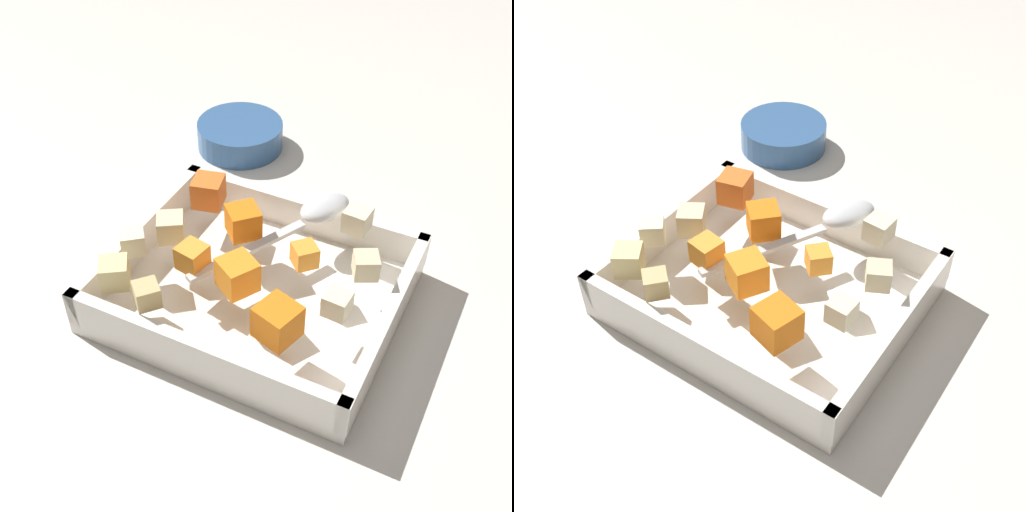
{
  "view_description": "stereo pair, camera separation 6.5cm",
  "coord_description": "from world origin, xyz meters",
  "views": [
    {
      "loc": [
        0.22,
        -0.42,
        0.5
      ],
      "look_at": [
        0.0,
        0.01,
        0.06
      ],
      "focal_mm": 46.66,
      "sensor_mm": 36.0,
      "label": 1
    },
    {
      "loc": [
        0.27,
        -0.38,
        0.5
      ],
      "look_at": [
        0.0,
        0.01,
        0.06
      ],
      "focal_mm": 46.66,
      "sensor_mm": 36.0,
      "label": 2
    }
  ],
  "objects": [
    {
      "name": "ground_plane",
      "position": [
        0.0,
        0.0,
        0.0
      ],
      "size": [
        4.0,
        4.0,
        0.0
      ],
      "primitive_type": "plane",
      "color": "beige"
    },
    {
      "name": "baking_dish",
      "position": [
        0.0,
        0.01,
        0.02
      ],
      "size": [
        0.29,
        0.24,
        0.05
      ],
      "color": "white",
      "rests_on": "ground_plane"
    },
    {
      "name": "carrot_chunk_corner_ne",
      "position": [
        -0.09,
        0.08,
        0.07
      ],
      "size": [
        0.04,
        0.04,
        0.03
      ],
      "primitive_type": "cube",
      "rotation": [
        0.0,
        0.0,
        0.23
      ],
      "color": "orange",
      "rests_on": "baking_dish"
    },
    {
      "name": "carrot_chunk_corner_sw",
      "position": [
        -0.0,
        -0.02,
        0.07
      ],
      "size": [
        0.04,
        0.04,
        0.03
      ],
      "primitive_type": "cube",
      "rotation": [
        0.0,
        0.0,
        2.6
      ],
      "color": "orange",
      "rests_on": "baking_dish"
    },
    {
      "name": "carrot_chunk_far_right",
      "position": [
        -0.05,
        -0.02,
        0.07
      ],
      "size": [
        0.03,
        0.03,
        0.03
      ],
      "primitive_type": "cube",
      "rotation": [
        0.0,
        0.0,
        2.96
      ],
      "color": "orange",
      "rests_on": "baking_dish"
    },
    {
      "name": "carrot_chunk_rim_edge",
      "position": [
        -0.03,
        0.05,
        0.07
      ],
      "size": [
        0.04,
        0.04,
        0.03
      ],
      "primitive_type": "cube",
      "rotation": [
        0.0,
        0.0,
        3.93
      ],
      "color": "orange",
      "rests_on": "baking_dish"
    },
    {
      "name": "carrot_chunk_under_handle",
      "position": [
        0.04,
        0.03,
        0.07
      ],
      "size": [
        0.03,
        0.03,
        0.02
      ],
      "primitive_type": "cube",
      "rotation": [
        0.0,
        0.0,
        5.51
      ],
      "color": "orange",
      "rests_on": "baking_dish"
    },
    {
      "name": "carrot_chunk_far_left",
      "position": [
        0.06,
        -0.06,
        0.07
      ],
      "size": [
        0.04,
        0.04,
        0.03
      ],
      "primitive_type": "cube",
      "rotation": [
        0.0,
        0.0,
        4.41
      ],
      "color": "orange",
      "rests_on": "baking_dish"
    },
    {
      "name": "potato_chunk_back_center",
      "position": [
        0.07,
        0.11,
        0.07
      ],
      "size": [
        0.03,
        0.03,
        0.03
      ],
      "primitive_type": "cube",
      "rotation": [
        0.0,
        0.0,
        4.63
      ],
      "color": "beige",
      "rests_on": "baking_dish"
    },
    {
      "name": "potato_chunk_heap_top",
      "position": [
        -0.06,
        -0.08,
        0.07
      ],
      "size": [
        0.03,
        0.03,
        0.02
      ],
      "primitive_type": "cube",
      "rotation": [
        0.0,
        0.0,
        3.98
      ],
      "color": "tan",
      "rests_on": "baking_dish"
    },
    {
      "name": "potato_chunk_heap_side",
      "position": [
        -0.09,
        0.01,
        0.07
      ],
      "size": [
        0.04,
        0.04,
        0.03
      ],
      "primitive_type": "cube",
      "rotation": [
        0.0,
        0.0,
        5.26
      ],
      "color": "beige",
      "rests_on": "baking_dish"
    },
    {
      "name": "potato_chunk_corner_se",
      "position": [
        0.1,
        -0.01,
        0.07
      ],
      "size": [
        0.02,
        0.02,
        0.02
      ],
      "primitive_type": "cube",
      "rotation": [
        0.0,
        0.0,
        4.65
      ],
      "color": "beige",
      "rests_on": "baking_dish"
    },
    {
      "name": "potato_chunk_near_spoon",
      "position": [
        0.1,
        0.05,
        0.07
      ],
      "size": [
        0.03,
        0.03,
        0.02
      ],
      "primitive_type": "cube",
      "rotation": [
        0.0,
        0.0,
        3.61
      ],
      "color": "beige",
      "rests_on": "baking_dish"
    },
    {
      "name": "potato_chunk_center",
      "position": [
        -0.11,
        -0.07,
        0.07
      ],
      "size": [
        0.04,
        0.04,
        0.03
      ],
      "primitive_type": "cube",
      "rotation": [
        0.0,
        0.0,
        3.72
      ],
      "color": "#E0CC89",
      "rests_on": "baking_dish"
    },
    {
      "name": "potato_chunk_front_center",
      "position": [
        -0.12,
        -0.02,
        0.07
      ],
      "size": [
        0.03,
        0.03,
        0.02
      ],
      "primitive_type": "cube",
      "rotation": [
        0.0,
        0.0,
        3.82
      ],
      "color": "beige",
      "rests_on": "baking_dish"
    },
    {
      "name": "serving_spoon",
      "position": [
        0.03,
        0.1,
        0.06
      ],
      "size": [
        0.11,
        0.19,
        0.02
      ],
      "rotation": [
        0.0,
        0.0,
        4.24
      ],
      "color": "silver",
      "rests_on": "baking_dish"
    },
    {
      "name": "small_prep_bowl",
      "position": [
        -0.15,
        0.27,
        0.02
      ],
      "size": [
        0.11,
        0.11,
        0.04
      ],
      "primitive_type": "cylinder",
      "color": "#33598C",
      "rests_on": "ground_plane"
    }
  ]
}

